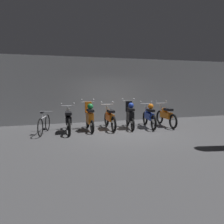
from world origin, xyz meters
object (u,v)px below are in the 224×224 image
Objects in this scene: motorbike_slot_1 at (90,117)px; bicycle at (44,124)px; motorbike_slot_3 at (130,115)px; motorbike_slot_2 at (110,118)px; motorbike_slot_0 at (68,120)px; motorbike_slot_4 at (149,116)px; motorbike_slot_5 at (166,115)px.

motorbike_slot_1 is 1.84m from bicycle.
motorbike_slot_2 is at bearing 172.07° from motorbike_slot_3.
motorbike_slot_4 is at bearing -0.72° from motorbike_slot_0.
motorbike_slot_0 is 1.01× the size of motorbike_slot_4.
motorbike_slot_2 is at bearing 173.51° from motorbike_slot_4.
motorbike_slot_1 is 1.78m from motorbike_slot_3.
bicycle is at bearing -177.21° from motorbike_slot_2.
motorbike_slot_5 is at bearing -2.70° from motorbike_slot_2.
motorbike_slot_5 is at bearing -1.24° from motorbike_slot_1.
motorbike_slot_5 is (1.77, -0.00, -0.08)m from motorbike_slot_3.
motorbike_slot_4 is (3.56, -0.04, 0.04)m from motorbike_slot_0.
bicycle is (-2.71, -0.13, -0.13)m from motorbike_slot_2.
motorbike_slot_0 is 3.56m from motorbike_slot_4.
motorbike_slot_3 is at bearing 179.95° from motorbike_slot_5.
motorbike_slot_0 and motorbike_slot_4 have the same top height.
motorbike_slot_3 reaches higher than motorbike_slot_0.
bicycle is (-4.49, 0.07, -0.17)m from motorbike_slot_4.
motorbike_slot_1 is 0.89m from motorbike_slot_2.
motorbike_slot_2 is (1.78, 0.16, 0.00)m from motorbike_slot_0.
motorbike_slot_0 is at bearing 179.28° from motorbike_slot_4.
motorbike_slot_4 reaches higher than bicycle.
motorbike_slot_0 is 0.90m from motorbike_slot_1.
motorbike_slot_0 is at bearing -174.93° from motorbike_slot_2.
bicycle is at bearing 178.43° from motorbike_slot_0.
motorbike_slot_3 is at bearing -2.42° from motorbike_slot_1.
motorbike_slot_1 is 3.56m from motorbike_slot_5.
bicycle is at bearing -179.88° from motorbike_slot_3.
motorbike_slot_2 is at bearing 5.07° from motorbike_slot_0.
motorbike_slot_4 is (2.67, -0.15, -0.04)m from motorbike_slot_1.
motorbike_slot_2 is 1.17× the size of motorbike_slot_3.
motorbike_slot_3 is 0.89m from motorbike_slot_4.
motorbike_slot_3 is 0.86× the size of motorbike_slot_4.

